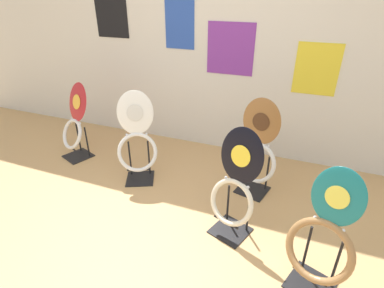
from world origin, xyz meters
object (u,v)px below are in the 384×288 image
object	(u,v)px
toilet_seat_display_white_plain	(137,139)
toilet_seat_display_jazz_black	(235,188)
toilet_seat_display_teal_sax	(322,241)
toilet_seat_display_woodgrain	(256,154)
toilet_seat_display_crimson_swirl	(75,124)

from	to	relation	value
toilet_seat_display_white_plain	toilet_seat_display_jazz_black	size ratio (longest dim) A/B	1.02
toilet_seat_display_teal_sax	toilet_seat_display_woodgrain	size ratio (longest dim) A/B	0.93
toilet_seat_display_crimson_swirl	toilet_seat_display_teal_sax	bearing A→B (deg)	-18.13
toilet_seat_display_woodgrain	toilet_seat_display_crimson_swirl	size ratio (longest dim) A/B	1.10
toilet_seat_display_white_plain	toilet_seat_display_jazz_black	bearing A→B (deg)	-19.90
toilet_seat_display_teal_sax	toilet_seat_display_crimson_swirl	xyz separation A→B (m)	(-2.62, 0.86, 0.01)
toilet_seat_display_white_plain	toilet_seat_display_teal_sax	bearing A→B (deg)	-22.21
toilet_seat_display_teal_sax	toilet_seat_display_jazz_black	bearing A→B (deg)	153.95
toilet_seat_display_crimson_swirl	toilet_seat_display_white_plain	bearing A→B (deg)	-9.79
toilet_seat_display_crimson_swirl	toilet_seat_display_jazz_black	world-z (taller)	toilet_seat_display_jazz_black
toilet_seat_display_jazz_black	toilet_seat_display_woodgrain	bearing A→B (deg)	85.05
toilet_seat_display_jazz_black	toilet_seat_display_crimson_swirl	bearing A→B (deg)	164.55
toilet_seat_display_crimson_swirl	toilet_seat_display_white_plain	world-z (taller)	toilet_seat_display_white_plain
toilet_seat_display_woodgrain	toilet_seat_display_jazz_black	size ratio (longest dim) A/B	1.05
toilet_seat_display_woodgrain	toilet_seat_display_white_plain	world-z (taller)	toilet_seat_display_woodgrain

